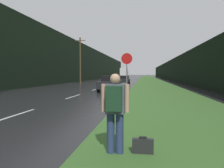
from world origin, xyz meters
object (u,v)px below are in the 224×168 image
stop_sign (127,72)px  suitcase (143,146)px  hitchhiker_with_backpack (115,108)px  car_passing_far (123,80)px  delivery_truck (124,73)px  car_passing_near (110,83)px

stop_sign → suitcase: (1.05, -7.95, -1.65)m
stop_sign → hitchhiker_with_backpack: stop_sign is taller
car_passing_far → stop_sign: bearing=96.5°
hitchhiker_with_backpack → suitcase: hitchhiker_with_backpack is taller
stop_sign → hitchhiker_with_backpack: 8.11m
hitchhiker_with_backpack → delivery_truck: (-6.59, 67.63, 0.93)m
car_passing_far → delivery_truck: size_ratio=0.49×
car_passing_near → delivery_truck: bearing=-85.8°
car_passing_far → hitchhiker_with_backpack: bearing=95.6°
hitchhiker_with_backpack → delivery_truck: size_ratio=0.21×
stop_sign → car_passing_near: (-2.34, 7.60, -1.06)m
suitcase → car_passing_near: 15.93m
car_passing_near → car_passing_far: size_ratio=1.10×
car_passing_near → stop_sign: bearing=107.1°
suitcase → car_passing_far: size_ratio=0.11×
suitcase → car_passing_near: car_passing_near is taller
suitcase → delivery_truck: delivery_truck is taller
car_passing_far → suitcase: bearing=96.8°
hitchhiker_with_backpack → stop_sign: bearing=91.4°
car_passing_far → car_passing_near: bearing=90.0°
suitcase → hitchhiker_with_backpack: bearing=-171.5°
hitchhiker_with_backpack → suitcase: 1.02m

